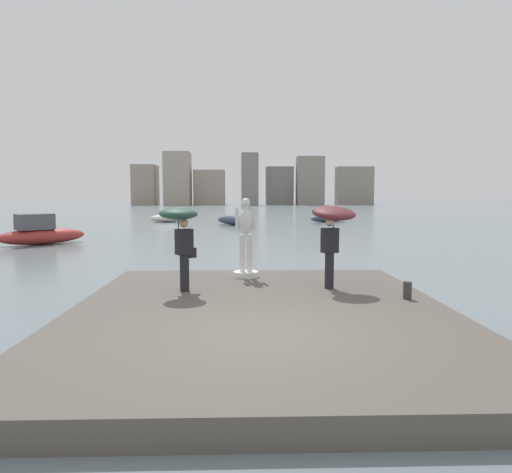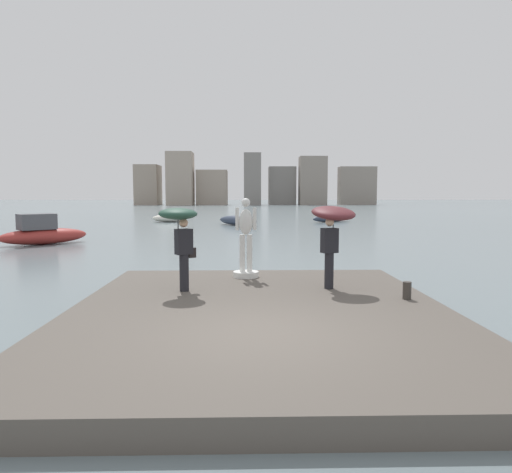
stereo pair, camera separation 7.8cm
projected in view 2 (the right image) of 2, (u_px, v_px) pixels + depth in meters
ground_plane at (248, 221)px, 47.68m from camera, size 400.00×400.00×0.00m
pier at (260, 317)px, 9.53m from camera, size 7.68×9.41×0.40m
statue_white_figure at (246, 246)px, 12.95m from camera, size 0.71×0.71×2.19m
onlooker_left at (180, 227)px, 10.98m from camera, size 1.25×1.26×1.99m
onlooker_right at (332, 222)px, 11.35m from camera, size 1.36×1.39×2.07m
mooring_bollard at (407, 291)px, 10.24m from camera, size 0.18×0.18×0.39m
boat_near at (331, 218)px, 45.95m from camera, size 4.60×3.72×0.74m
boat_mid at (170, 218)px, 45.84m from camera, size 3.45×1.63×0.76m
boat_far at (238, 220)px, 41.03m from camera, size 4.08×4.55×0.85m
boat_rightward at (43, 233)px, 25.31m from camera, size 4.40×4.17×1.66m
distant_skyline at (243, 183)px, 123.27m from camera, size 63.45×11.72×13.53m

